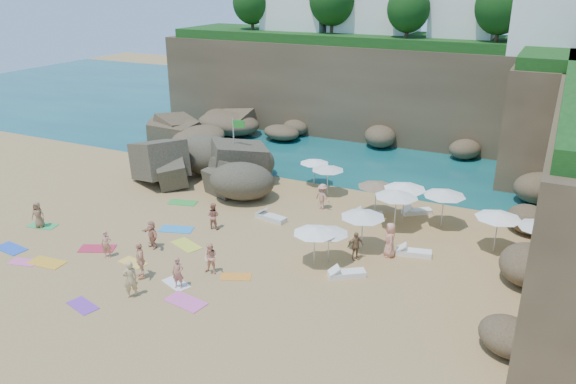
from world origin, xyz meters
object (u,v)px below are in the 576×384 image
at_px(person_stand_4, 390,240).
at_px(rock_outcrop, 209,182).
at_px(person_stand_5, 236,168).
at_px(person_stand_6, 130,279).
at_px(person_stand_0, 106,244).
at_px(person_stand_2, 322,197).
at_px(lounger_0, 271,218).
at_px(flag_pole, 236,142).
at_px(parasol_1, 328,168).
at_px(person_stand_3, 355,246).
at_px(parasol_2, 397,194).
at_px(person_stand_1, 213,216).
at_px(parasol_0, 314,161).

bearing_deg(person_stand_4, rock_outcrop, -137.26).
xyz_separation_m(person_stand_5, person_stand_6, (3.79, -15.45, 0.06)).
xyz_separation_m(person_stand_0, person_stand_2, (7.44, 10.75, 0.09)).
xyz_separation_m(lounger_0, person_stand_2, (2.06, 2.91, 0.67)).
relative_size(flag_pole, parasol_1, 2.15).
distance_m(parasol_1, person_stand_3, 9.23).
bearing_deg(person_stand_2, flag_pole, 3.75).
bearing_deg(person_stand_3, parasol_2, 33.67).
bearing_deg(parasol_1, person_stand_1, -115.88).
bearing_deg(flag_pole, person_stand_4, -25.42).
relative_size(parasol_1, lounger_0, 1.10).
bearing_deg(person_stand_6, rock_outcrop, -124.21).
height_order(rock_outcrop, person_stand_4, person_stand_4).
bearing_deg(person_stand_6, parasol_1, -155.99).
xyz_separation_m(parasol_0, person_stand_0, (-5.28, -14.42, -1.01)).
distance_m(parasol_1, lounger_0, 5.78).
distance_m(person_stand_2, person_stand_4, 7.00).
height_order(person_stand_3, person_stand_6, person_stand_6).
bearing_deg(person_stand_5, flag_pole, -63.39).
height_order(parasol_1, person_stand_5, parasol_1).
distance_m(parasol_1, person_stand_0, 14.86).
relative_size(parasol_2, person_stand_4, 1.34).
xyz_separation_m(parasol_1, person_stand_0, (-6.78, -13.18, -1.13)).
relative_size(rock_outcrop, person_stand_6, 4.97).
xyz_separation_m(parasol_1, person_stand_2, (0.66, -2.43, -1.04)).
distance_m(rock_outcrop, person_stand_6, 15.22).
distance_m(parasol_1, person_stand_5, 6.97).
bearing_deg(parasol_1, flag_pole, -174.50).
distance_m(flag_pole, parasol_1, 6.69).
bearing_deg(rock_outcrop, parasol_1, 9.34).
xyz_separation_m(parasol_1, person_stand_4, (6.20, -6.70, -0.93)).
relative_size(parasol_0, parasol_2, 0.81).
bearing_deg(person_stand_0, person_stand_4, 0.98).
xyz_separation_m(rock_outcrop, parasol_1, (8.43, 1.39, 1.86)).
bearing_deg(flag_pole, person_stand_1, -68.96).
bearing_deg(lounger_0, person_stand_4, 0.00).
distance_m(parasol_1, person_stand_2, 2.72).
relative_size(person_stand_1, person_stand_5, 0.94).
bearing_deg(person_stand_1, person_stand_4, -178.08).
bearing_deg(person_stand_0, parasol_0, 44.32).
bearing_deg(person_stand_2, person_stand_4, 160.00).
distance_m(parasol_0, person_stand_1, 9.41).
xyz_separation_m(rock_outcrop, parasol_0, (6.94, 2.62, 1.74)).
relative_size(person_stand_2, person_stand_3, 1.08).
bearing_deg(person_stand_0, person_stand_1, 35.35).
bearing_deg(flag_pole, parasol_2, -12.47).
distance_m(parasol_2, person_stand_2, 5.09).
height_order(parasol_0, person_stand_2, parasol_0).
bearing_deg(person_stand_1, lounger_0, -138.47).
relative_size(person_stand_0, person_stand_2, 0.89).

